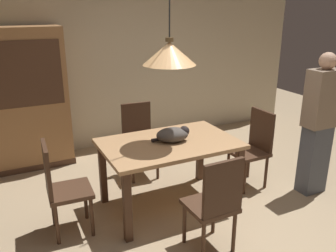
{
  "coord_description": "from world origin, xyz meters",
  "views": [
    {
      "loc": [
        -1.67,
        -2.54,
        2.11
      ],
      "look_at": [
        -0.06,
        0.75,
        0.85
      ],
      "focal_mm": 38.12,
      "sensor_mm": 36.0,
      "label": 1
    }
  ],
  "objects_px": {
    "chair_near_front": "(215,202)",
    "person_standing": "(319,125)",
    "dining_table": "(169,151)",
    "cat_sleeping": "(173,134)",
    "hutch_bookcase": "(24,103)",
    "chair_far_back": "(139,137)",
    "chair_left_side": "(61,185)",
    "chair_right_side": "(254,145)",
    "pendant_lamp": "(169,53)"
  },
  "relations": [
    {
      "from": "person_standing",
      "to": "cat_sleeping",
      "type": "bearing_deg",
      "value": 164.74
    },
    {
      "from": "chair_right_side",
      "to": "cat_sleeping",
      "type": "bearing_deg",
      "value": -179.63
    },
    {
      "from": "pendant_lamp",
      "to": "hutch_bookcase",
      "type": "distance_m",
      "value": 2.29
    },
    {
      "from": "dining_table",
      "to": "person_standing",
      "type": "distance_m",
      "value": 1.72
    },
    {
      "from": "chair_near_front",
      "to": "person_standing",
      "type": "bearing_deg",
      "value": 14.76
    },
    {
      "from": "chair_far_back",
      "to": "chair_left_side",
      "type": "bearing_deg",
      "value": -142.37
    },
    {
      "from": "chair_left_side",
      "to": "chair_near_front",
      "type": "xyz_separation_m",
      "value": [
        1.13,
        -0.88,
        0.0
      ]
    },
    {
      "from": "cat_sleeping",
      "to": "chair_near_front",
      "type": "bearing_deg",
      "value": -92.85
    },
    {
      "from": "chair_right_side",
      "to": "pendant_lamp",
      "type": "xyz_separation_m",
      "value": [
        -1.13,
        -0.0,
        1.15
      ]
    },
    {
      "from": "pendant_lamp",
      "to": "chair_right_side",
      "type": "bearing_deg",
      "value": 0.08
    },
    {
      "from": "chair_left_side",
      "to": "chair_far_back",
      "type": "height_order",
      "value": "same"
    },
    {
      "from": "chair_right_side",
      "to": "chair_far_back",
      "type": "height_order",
      "value": "same"
    },
    {
      "from": "chair_left_side",
      "to": "person_standing",
      "type": "distance_m",
      "value": 2.83
    },
    {
      "from": "chair_near_front",
      "to": "cat_sleeping",
      "type": "relative_size",
      "value": 2.34
    },
    {
      "from": "chair_left_side",
      "to": "dining_table",
      "type": "bearing_deg",
      "value": -0.22
    },
    {
      "from": "chair_right_side",
      "to": "hutch_bookcase",
      "type": "xyz_separation_m",
      "value": [
        -2.37,
        1.76,
        0.38
      ]
    },
    {
      "from": "chair_near_front",
      "to": "cat_sleeping",
      "type": "xyz_separation_m",
      "value": [
        0.04,
        0.87,
        0.32
      ]
    },
    {
      "from": "chair_near_front",
      "to": "person_standing",
      "type": "xyz_separation_m",
      "value": [
        1.65,
        0.43,
        0.31
      ]
    },
    {
      "from": "chair_left_side",
      "to": "chair_far_back",
      "type": "bearing_deg",
      "value": 37.63
    },
    {
      "from": "dining_table",
      "to": "chair_far_back",
      "type": "height_order",
      "value": "chair_far_back"
    },
    {
      "from": "chair_left_side",
      "to": "chair_near_front",
      "type": "distance_m",
      "value": 1.43
    },
    {
      "from": "chair_left_side",
      "to": "hutch_bookcase",
      "type": "xyz_separation_m",
      "value": [
        -0.12,
        1.76,
        0.38
      ]
    },
    {
      "from": "chair_right_side",
      "to": "pendant_lamp",
      "type": "distance_m",
      "value": 1.61
    },
    {
      "from": "chair_near_front",
      "to": "hutch_bookcase",
      "type": "xyz_separation_m",
      "value": [
        -1.25,
        2.64,
        0.38
      ]
    },
    {
      "from": "cat_sleeping",
      "to": "person_standing",
      "type": "xyz_separation_m",
      "value": [
        1.61,
        -0.44,
        -0.01
      ]
    },
    {
      "from": "hutch_bookcase",
      "to": "pendant_lamp",
      "type": "bearing_deg",
      "value": -54.84
    },
    {
      "from": "dining_table",
      "to": "chair_left_side",
      "type": "distance_m",
      "value": 1.14
    },
    {
      "from": "dining_table",
      "to": "hutch_bookcase",
      "type": "distance_m",
      "value": 2.17
    },
    {
      "from": "dining_table",
      "to": "cat_sleeping",
      "type": "relative_size",
      "value": 3.52
    },
    {
      "from": "person_standing",
      "to": "chair_right_side",
      "type": "bearing_deg",
      "value": 139.57
    },
    {
      "from": "pendant_lamp",
      "to": "hutch_bookcase",
      "type": "height_order",
      "value": "pendant_lamp"
    },
    {
      "from": "pendant_lamp",
      "to": "dining_table",
      "type": "bearing_deg",
      "value": -75.96
    },
    {
      "from": "chair_far_back",
      "to": "hutch_bookcase",
      "type": "distance_m",
      "value": 1.58
    },
    {
      "from": "cat_sleeping",
      "to": "chair_right_side",
      "type": "bearing_deg",
      "value": 0.37
    },
    {
      "from": "chair_near_front",
      "to": "chair_far_back",
      "type": "height_order",
      "value": "same"
    },
    {
      "from": "chair_left_side",
      "to": "chair_near_front",
      "type": "height_order",
      "value": "same"
    },
    {
      "from": "dining_table",
      "to": "chair_right_side",
      "type": "xyz_separation_m",
      "value": [
        1.13,
        0.0,
        -0.14
      ]
    },
    {
      "from": "chair_right_side",
      "to": "chair_near_front",
      "type": "relative_size",
      "value": 1.0
    },
    {
      "from": "chair_left_side",
      "to": "cat_sleeping",
      "type": "distance_m",
      "value": 1.21
    },
    {
      "from": "dining_table",
      "to": "chair_right_side",
      "type": "distance_m",
      "value": 1.14
    },
    {
      "from": "dining_table",
      "to": "person_standing",
      "type": "xyz_separation_m",
      "value": [
        1.65,
        -0.44,
        0.17
      ]
    },
    {
      "from": "chair_right_side",
      "to": "cat_sleeping",
      "type": "xyz_separation_m",
      "value": [
        -1.08,
        -0.01,
        0.32
      ]
    },
    {
      "from": "dining_table",
      "to": "cat_sleeping",
      "type": "distance_m",
      "value": 0.18
    },
    {
      "from": "cat_sleeping",
      "to": "person_standing",
      "type": "height_order",
      "value": "person_standing"
    },
    {
      "from": "chair_right_side",
      "to": "chair_near_front",
      "type": "bearing_deg",
      "value": -142.02
    },
    {
      "from": "pendant_lamp",
      "to": "person_standing",
      "type": "xyz_separation_m",
      "value": [
        1.65,
        -0.44,
        -0.84
      ]
    },
    {
      "from": "chair_near_front",
      "to": "pendant_lamp",
      "type": "xyz_separation_m",
      "value": [
        -0.0,
        0.88,
        1.15
      ]
    },
    {
      "from": "chair_left_side",
      "to": "hutch_bookcase",
      "type": "relative_size",
      "value": 0.5
    },
    {
      "from": "cat_sleeping",
      "to": "hutch_bookcase",
      "type": "relative_size",
      "value": 0.21
    },
    {
      "from": "dining_table",
      "to": "pendant_lamp",
      "type": "xyz_separation_m",
      "value": [
        -0.0,
        0.0,
        1.01
      ]
    }
  ]
}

